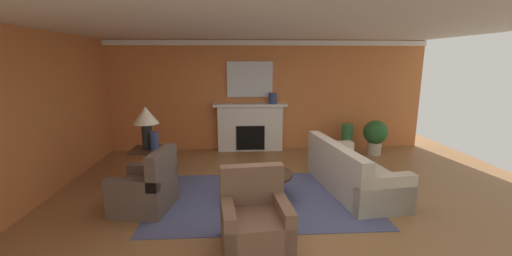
{
  "coord_description": "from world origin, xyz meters",
  "views": [
    {
      "loc": [
        -0.64,
        -4.66,
        2.24
      ],
      "look_at": [
        -0.29,
        1.16,
        1.0
      ],
      "focal_mm": 22.56,
      "sensor_mm": 36.0,
      "label": 1
    }
  ],
  "objects_px": {
    "side_table": "(149,165)",
    "vase_mantel_right": "(273,98)",
    "table_lamp": "(146,119)",
    "mantel_mirror": "(250,79)",
    "coffee_table": "(261,179)",
    "armchair_facing_fireplace": "(255,223)",
    "fireplace": "(250,128)",
    "potted_plant": "(375,135)",
    "sofa": "(351,174)",
    "vase_on_side_table": "(154,141)",
    "armchair_near_window": "(146,190)",
    "vase_tall_corner": "(347,138)"
  },
  "relations": [
    {
      "from": "vase_tall_corner",
      "to": "mantel_mirror",
      "type": "bearing_deg",
      "value": 169.92
    },
    {
      "from": "sofa",
      "to": "vase_mantel_right",
      "type": "distance_m",
      "value": 3.0
    },
    {
      "from": "sofa",
      "to": "armchair_facing_fireplace",
      "type": "height_order",
      "value": "armchair_facing_fireplace"
    },
    {
      "from": "coffee_table",
      "to": "side_table",
      "type": "bearing_deg",
      "value": 160.86
    },
    {
      "from": "armchair_near_window",
      "to": "armchair_facing_fireplace",
      "type": "bearing_deg",
      "value": -34.54
    },
    {
      "from": "armchair_facing_fireplace",
      "to": "sofa",
      "type": "bearing_deg",
      "value": 42.74
    },
    {
      "from": "mantel_mirror",
      "to": "coffee_table",
      "type": "distance_m",
      "value": 3.35
    },
    {
      "from": "side_table",
      "to": "vase_tall_corner",
      "type": "height_order",
      "value": "vase_tall_corner"
    },
    {
      "from": "sofa",
      "to": "potted_plant",
      "type": "xyz_separation_m",
      "value": [
        1.33,
        2.1,
        0.19
      ]
    },
    {
      "from": "table_lamp",
      "to": "fireplace",
      "type": "bearing_deg",
      "value": 49.39
    },
    {
      "from": "sofa",
      "to": "potted_plant",
      "type": "height_order",
      "value": "sofa"
    },
    {
      "from": "sofa",
      "to": "armchair_near_window",
      "type": "relative_size",
      "value": 2.32
    },
    {
      "from": "armchair_near_window",
      "to": "side_table",
      "type": "bearing_deg",
      "value": 101.42
    },
    {
      "from": "coffee_table",
      "to": "vase_mantel_right",
      "type": "height_order",
      "value": "vase_mantel_right"
    },
    {
      "from": "coffee_table",
      "to": "table_lamp",
      "type": "relative_size",
      "value": 1.33
    },
    {
      "from": "table_lamp",
      "to": "vase_on_side_table",
      "type": "relative_size",
      "value": 2.3
    },
    {
      "from": "vase_on_side_table",
      "to": "side_table",
      "type": "bearing_deg",
      "value": 141.34
    },
    {
      "from": "mantel_mirror",
      "to": "potted_plant",
      "type": "xyz_separation_m",
      "value": [
        2.96,
        -0.67,
        -1.28
      ]
    },
    {
      "from": "table_lamp",
      "to": "vase_on_side_table",
      "type": "bearing_deg",
      "value": -38.66
    },
    {
      "from": "mantel_mirror",
      "to": "armchair_facing_fireplace",
      "type": "distance_m",
      "value": 4.64
    },
    {
      "from": "sofa",
      "to": "potted_plant",
      "type": "relative_size",
      "value": 2.64
    },
    {
      "from": "armchair_facing_fireplace",
      "to": "fireplace",
      "type": "bearing_deg",
      "value": 88.3
    },
    {
      "from": "vase_on_side_table",
      "to": "potted_plant",
      "type": "bearing_deg",
      "value": 20.81
    },
    {
      "from": "coffee_table",
      "to": "potted_plant",
      "type": "relative_size",
      "value": 1.2
    },
    {
      "from": "fireplace",
      "to": "potted_plant",
      "type": "bearing_deg",
      "value": -10.58
    },
    {
      "from": "armchair_facing_fireplace",
      "to": "side_table",
      "type": "bearing_deg",
      "value": 131.06
    },
    {
      "from": "coffee_table",
      "to": "side_table",
      "type": "xyz_separation_m",
      "value": [
        -1.97,
        0.68,
        0.06
      ]
    },
    {
      "from": "side_table",
      "to": "vase_on_side_table",
      "type": "height_order",
      "value": "vase_on_side_table"
    },
    {
      "from": "fireplace",
      "to": "mantel_mirror",
      "type": "distance_m",
      "value": 1.21
    },
    {
      "from": "armchair_near_window",
      "to": "potted_plant",
      "type": "xyz_separation_m",
      "value": [
        4.68,
        2.63,
        0.19
      ]
    },
    {
      "from": "sofa",
      "to": "side_table",
      "type": "bearing_deg",
      "value": 173.23
    },
    {
      "from": "fireplace",
      "to": "coffee_table",
      "type": "height_order",
      "value": "fireplace"
    },
    {
      "from": "fireplace",
      "to": "vase_on_side_table",
      "type": "relative_size",
      "value": 5.53
    },
    {
      "from": "armchair_facing_fireplace",
      "to": "vase_on_side_table",
      "type": "xyz_separation_m",
      "value": [
        -1.63,
        1.93,
        0.56
      ]
    },
    {
      "from": "side_table",
      "to": "vase_mantel_right",
      "type": "bearing_deg",
      "value": 41.53
    },
    {
      "from": "potted_plant",
      "to": "vase_tall_corner",
      "type": "bearing_deg",
      "value": 157.07
    },
    {
      "from": "mantel_mirror",
      "to": "vase_tall_corner",
      "type": "height_order",
      "value": "mantel_mirror"
    },
    {
      "from": "armchair_near_window",
      "to": "side_table",
      "type": "distance_m",
      "value": 0.98
    },
    {
      "from": "table_lamp",
      "to": "potted_plant",
      "type": "height_order",
      "value": "table_lamp"
    },
    {
      "from": "armchair_facing_fireplace",
      "to": "vase_mantel_right",
      "type": "xyz_separation_m",
      "value": [
        0.68,
        4.23,
        1.01
      ]
    },
    {
      "from": "vase_mantel_right",
      "to": "armchair_near_window",
      "type": "bearing_deg",
      "value": -125.92
    },
    {
      "from": "armchair_near_window",
      "to": "table_lamp",
      "type": "relative_size",
      "value": 1.27
    },
    {
      "from": "mantel_mirror",
      "to": "table_lamp",
      "type": "height_order",
      "value": "mantel_mirror"
    },
    {
      "from": "armchair_near_window",
      "to": "side_table",
      "type": "relative_size",
      "value": 1.36
    },
    {
      "from": "mantel_mirror",
      "to": "coffee_table",
      "type": "xyz_separation_m",
      "value": [
        0.06,
        -3.03,
        -1.43
      ]
    },
    {
      "from": "sofa",
      "to": "side_table",
      "type": "xyz_separation_m",
      "value": [
        -3.54,
        0.42,
        0.1
      ]
    },
    {
      "from": "table_lamp",
      "to": "side_table",
      "type": "bearing_deg",
      "value": 90.0
    },
    {
      "from": "sofa",
      "to": "vase_on_side_table",
      "type": "distance_m",
      "value": 3.45
    },
    {
      "from": "table_lamp",
      "to": "vase_mantel_right",
      "type": "relative_size",
      "value": 2.88
    },
    {
      "from": "table_lamp",
      "to": "vase_mantel_right",
      "type": "distance_m",
      "value": 3.29
    }
  ]
}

